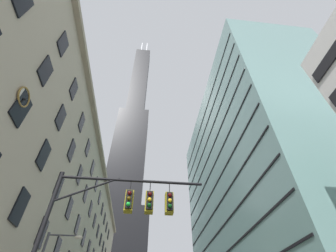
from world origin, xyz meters
TOP-DOWN VIEW (x-y plane):
  - station_building at (-19.66, 29.42)m, footprint 17.99×70.85m
  - dark_skyscraper at (-13.15, 99.29)m, footprint 26.06×26.06m
  - glass_office_midrise at (20.23, 33.62)m, footprint 18.58×47.58m
  - traffic_signal_mast at (-3.95, 3.02)m, footprint 7.36×0.63m

SIDE VIEW (x-z plane):
  - traffic_signal_mast at x=-3.95m, z-range 1.99..9.83m
  - station_building at x=-19.66m, z-range -0.02..25.94m
  - glass_office_midrise at x=20.23m, z-range 0.00..49.61m
  - dark_skyscraper at x=-13.15m, z-range -41.95..166.33m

